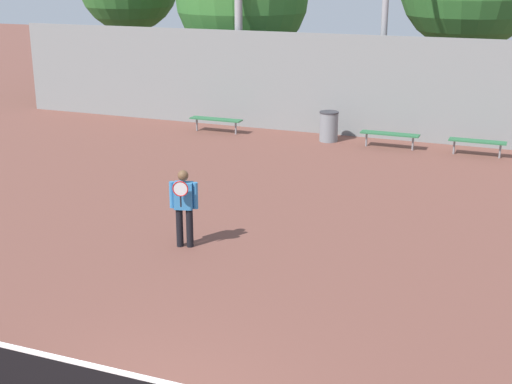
# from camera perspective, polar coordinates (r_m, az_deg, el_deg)

# --- Properties ---
(tennis_player) EXTENTS (0.55, 0.47, 1.59)m
(tennis_player) POSITION_cam_1_polar(r_m,az_deg,el_deg) (14.13, -5.80, -0.96)
(tennis_player) COLOR black
(tennis_player) RESTS_ON ground_plane
(bench_courtside_near) EXTENTS (1.80, 0.40, 0.47)m
(bench_courtside_near) POSITION_cam_1_polar(r_m,az_deg,el_deg) (22.32, 10.65, 4.54)
(bench_courtside_near) COLOR #28663D
(bench_courtside_near) RESTS_ON ground_plane
(bench_courtside_far) EXTENTS (1.80, 0.40, 0.47)m
(bench_courtside_far) POSITION_cam_1_polar(r_m,az_deg,el_deg) (24.09, -3.22, 5.78)
(bench_courtside_far) COLOR #28663D
(bench_courtside_far) RESTS_ON ground_plane
(bench_adjacent_court) EXTENTS (1.64, 0.40, 0.47)m
(bench_adjacent_court) POSITION_cam_1_polar(r_m,az_deg,el_deg) (22.00, 17.30, 3.84)
(bench_adjacent_court) COLOR #28663D
(bench_adjacent_court) RESTS_ON ground_plane
(trash_bin) EXTENTS (0.62, 0.62, 0.96)m
(trash_bin) POSITION_cam_1_polar(r_m,az_deg,el_deg) (22.96, 5.84, 5.25)
(trash_bin) COLOR gray
(trash_bin) RESTS_ON ground_plane
(back_fence) EXTENTS (28.19, 0.06, 3.30)m
(back_fence) POSITION_cam_1_polar(r_m,az_deg,el_deg) (23.25, 11.24, 8.09)
(back_fence) COLOR gray
(back_fence) RESTS_ON ground_plane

